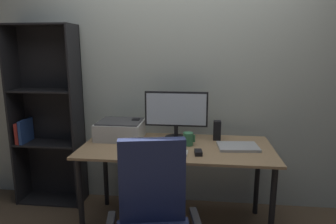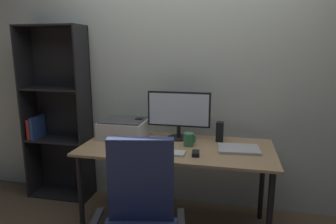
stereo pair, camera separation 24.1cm
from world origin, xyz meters
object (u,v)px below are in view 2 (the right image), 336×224
(coffee_mug, at_px, (189,139))
(laptop, at_px, (239,149))
(monitor, at_px, (179,112))
(desk, at_px, (177,156))
(speaker_right, at_px, (220,132))
(keyboard, at_px, (166,152))
(printer, at_px, (124,128))
(speaker_left, at_px, (140,127))
(bookshelf, at_px, (57,115))
(mouse, at_px, (196,153))

(coffee_mug, bearing_deg, laptop, -4.25)
(monitor, height_order, coffee_mug, monitor)
(desk, bearing_deg, speaker_right, 32.61)
(desk, xyz_separation_m, keyboard, (-0.05, -0.19, 0.09))
(keyboard, relative_size, printer, 0.72)
(monitor, distance_m, speaker_right, 0.39)
(speaker_left, distance_m, bookshelf, 0.94)
(laptop, relative_size, printer, 0.80)
(desk, bearing_deg, mouse, -45.33)
(keyboard, xyz_separation_m, printer, (-0.47, 0.35, 0.07))
(speaker_right, xyz_separation_m, printer, (-0.86, -0.05, -0.00))
(speaker_left, height_order, speaker_right, same)
(desk, xyz_separation_m, speaker_left, (-0.39, 0.22, 0.17))
(bookshelf, bearing_deg, keyboard, -23.64)
(speaker_left, bearing_deg, coffee_mug, -20.29)
(monitor, height_order, speaker_left, monitor)
(mouse, bearing_deg, printer, 147.42)
(mouse, bearing_deg, laptop, 24.59)
(keyboard, bearing_deg, mouse, 2.82)
(laptop, relative_size, bookshelf, 0.18)
(monitor, relative_size, mouse, 5.79)
(coffee_mug, height_order, laptop, coffee_mug)
(keyboard, relative_size, speaker_left, 1.71)
(keyboard, relative_size, bookshelf, 0.17)
(desk, distance_m, printer, 0.57)
(keyboard, relative_size, coffee_mug, 2.72)
(mouse, bearing_deg, coffee_mug, 105.35)
(keyboard, xyz_separation_m, coffee_mug, (0.14, 0.23, 0.04))
(monitor, xyz_separation_m, bookshelf, (-1.29, 0.14, -0.12))
(keyboard, height_order, bookshelf, bookshelf)
(desk, bearing_deg, coffee_mug, 22.02)
(printer, bearing_deg, monitor, 6.68)
(laptop, xyz_separation_m, printer, (-1.02, 0.16, 0.07))
(speaker_right, relative_size, printer, 0.42)
(coffee_mug, xyz_separation_m, bookshelf, (-1.41, 0.33, 0.07))
(monitor, bearing_deg, speaker_right, -1.25)
(mouse, bearing_deg, keyboard, 175.78)
(speaker_left, distance_m, speaker_right, 0.72)
(mouse, bearing_deg, monitor, 110.66)
(mouse, height_order, speaker_right, speaker_right)
(mouse, bearing_deg, speaker_left, 138.80)
(keyboard, distance_m, speaker_left, 0.53)
(desk, distance_m, bookshelf, 1.38)
(speaker_right, bearing_deg, monitor, 178.75)
(speaker_right, distance_m, bookshelf, 1.66)
(desk, height_order, speaker_left, speaker_left)
(laptop, distance_m, speaker_right, 0.27)
(coffee_mug, distance_m, speaker_right, 0.30)
(monitor, relative_size, keyboard, 1.92)
(printer, bearing_deg, mouse, -26.36)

